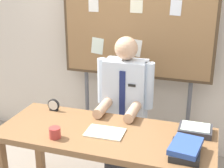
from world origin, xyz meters
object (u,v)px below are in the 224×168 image
at_px(bulletin_board, 137,28).
at_px(desk_clock, 54,105).
at_px(paper_tray, 195,130).
at_px(book_stack, 185,149).
at_px(person, 125,112).
at_px(open_notebook, 105,132).
at_px(desk, 105,142).
at_px(coffee_mug, 55,133).

xyz_separation_m(bulletin_board, desk_clock, (-0.59, -0.73, -0.63)).
bearing_deg(paper_tray, book_stack, -96.98).
bearing_deg(person, bulletin_board, 90.04).
bearing_deg(bulletin_board, open_notebook, -89.65).
xyz_separation_m(desk, desk_clock, (-0.59, 0.25, 0.14)).
bearing_deg(book_stack, person, 131.92).
bearing_deg(book_stack, coffee_mug, -175.78).
xyz_separation_m(person, desk_clock, (-0.59, -0.34, 0.13)).
xyz_separation_m(desk, coffee_mug, (-0.34, -0.21, 0.13)).
relative_size(person, bulletin_board, 0.71).
bearing_deg(coffee_mug, desk_clock, 118.96).
xyz_separation_m(person, open_notebook, (0.01, -0.61, 0.08)).
distance_m(person, bulletin_board, 0.85).
bearing_deg(open_notebook, bulletin_board, 90.35).
bearing_deg(open_notebook, book_stack, -10.34).
relative_size(bulletin_board, desk_clock, 17.60).
distance_m(person, open_notebook, 0.61).
bearing_deg(bulletin_board, desk_clock, -128.93).
xyz_separation_m(person, coffee_mug, (-0.34, -0.80, 0.12)).
height_order(desk_clock, paper_tray, desk_clock).
relative_size(desk, paper_tray, 6.71).
height_order(bulletin_board, open_notebook, bulletin_board).
distance_m(open_notebook, coffee_mug, 0.40).
height_order(person, desk_clock, person).
height_order(desk, book_stack, book_stack).
xyz_separation_m(desk_clock, paper_tray, (1.28, -0.04, -0.02)).
distance_m(person, book_stack, 0.98).
relative_size(book_stack, coffee_mug, 3.39).
relative_size(desk, coffee_mug, 19.24).
bearing_deg(person, desk, -90.00).
relative_size(person, desk_clock, 12.43).
bearing_deg(book_stack, desk, 168.05).
relative_size(person, open_notebook, 4.57).
bearing_deg(open_notebook, person, 90.56).
relative_size(desk, desk_clock, 15.59).
bearing_deg(person, open_notebook, -89.44).
height_order(bulletin_board, desk_clock, bulletin_board).
bearing_deg(person, desk_clock, -150.09).
height_order(bulletin_board, book_stack, bulletin_board).
height_order(desk, open_notebook, open_notebook).
bearing_deg(book_stack, desk_clock, 162.84).
relative_size(bulletin_board, coffee_mug, 21.71).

